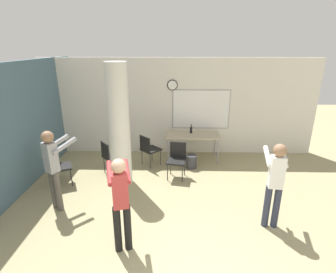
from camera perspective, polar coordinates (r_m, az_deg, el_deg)
The scene contains 13 objects.
wall_left_accent at distance 6.27m, azimuth -31.51°, elevation 0.47°, with size 0.12×7.00×2.80m.
wall_back at distance 7.73m, azimuth 2.24°, elevation 6.43°, with size 8.00×0.15×2.80m.
support_pillar at distance 5.95m, azimuth -10.60°, elevation 2.19°, with size 0.48×0.48×2.80m.
folding_table at distance 7.37m, azimuth 5.38°, elevation 0.08°, with size 1.48×0.73×0.76m.
bottle_on_table at distance 7.44m, azimuth 5.04°, elevation 1.49°, with size 0.07×0.07×0.25m.
waste_bin at distance 7.06m, azimuth 5.11°, elevation -5.42°, with size 0.29×0.29×0.36m.
chair_by_left_wall at distance 6.56m, azimuth -22.88°, elevation -5.73°, with size 0.59×0.59×0.87m.
chair_table_left at distance 7.03m, azimuth -4.17°, elevation -2.53°, with size 0.62×0.62×0.87m.
chair_table_front at distance 6.44m, azimuth 1.94°, elevation -4.62°, with size 0.51×0.51×0.87m.
chair_near_pillar at distance 6.72m, azimuth -12.42°, elevation -4.01°, with size 0.62×0.62×0.87m.
person_playing_side at distance 4.91m, azimuth 22.30°, elevation -8.60°, with size 0.41×0.65×1.60m.
person_playing_front at distance 4.12m, azimuth -10.31°, elevation -13.04°, with size 0.46×0.63×1.59m.
person_watching_back at distance 5.48m, azimuth -23.74°, elevation -5.57°, with size 0.59×0.65×1.64m.
Camera 1 is at (-0.10, -2.48, 3.11)m, focal length 28.00 mm.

